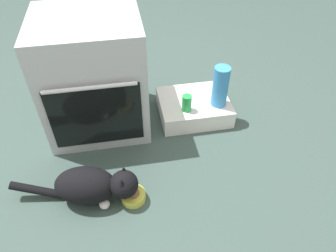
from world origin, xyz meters
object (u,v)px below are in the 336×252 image
at_px(oven, 94,76).
at_px(food_bowl, 133,196).
at_px(cat, 93,185).
at_px(water_bottle, 220,87).
at_px(pantry_cabinet, 194,107).
at_px(soda_can, 187,103).

height_order(oven, food_bowl, oven).
distance_m(oven, cat, 0.73).
xyz_separation_m(food_bowl, water_bottle, (0.68, 0.60, 0.25)).
bearing_deg(oven, cat, -94.48).
relative_size(pantry_cabinet, food_bowl, 3.57).
distance_m(pantry_cabinet, water_bottle, 0.28).
xyz_separation_m(pantry_cabinet, cat, (-0.73, -0.63, 0.06)).
bearing_deg(oven, soda_can, -13.75).
bearing_deg(water_bottle, food_bowl, -138.27).
distance_m(food_bowl, soda_can, 0.74).
height_order(oven, pantry_cabinet, oven).
bearing_deg(water_bottle, cat, -147.92).
relative_size(cat, soda_can, 6.04).
xyz_separation_m(food_bowl, cat, (-0.22, 0.04, 0.09)).
distance_m(cat, water_bottle, 1.06).
relative_size(oven, pantry_cabinet, 1.56).
bearing_deg(soda_can, food_bowl, -127.24).
bearing_deg(oven, pantry_cabinet, -3.92).
bearing_deg(cat, soda_can, 50.61).
bearing_deg(cat, pantry_cabinet, 52.20).
height_order(oven, water_bottle, oven).
height_order(pantry_cabinet, soda_can, soda_can).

